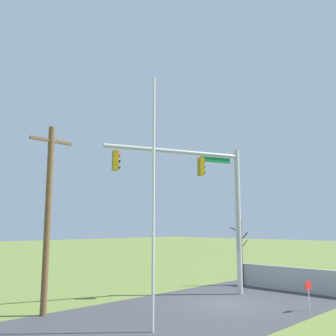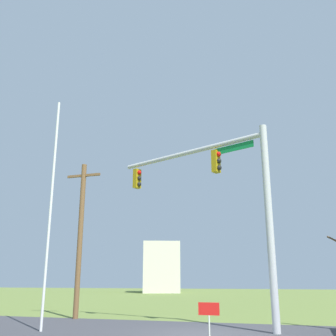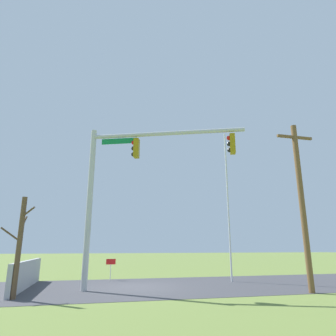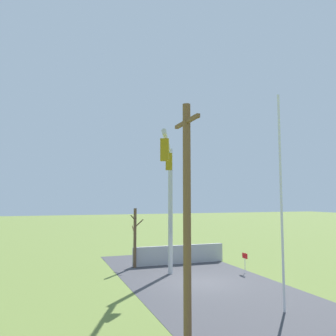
{
  "view_description": "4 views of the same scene",
  "coord_description": "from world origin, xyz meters",
  "px_view_note": "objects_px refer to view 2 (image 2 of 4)",
  "views": [
    {
      "loc": [
        -14.78,
        -10.79,
        3.53
      ],
      "look_at": [
        -0.59,
        3.16,
        6.61
      ],
      "focal_mm": 40.31,
      "sensor_mm": 36.0,
      "label": 1
    },
    {
      "loc": [
        3.47,
        -14.36,
        1.77
      ],
      "look_at": [
        -1.68,
        1.63,
        6.51
      ],
      "focal_mm": 42.8,
      "sensor_mm": 36.0,
      "label": 2
    },
    {
      "loc": [
        2.29,
        15.79,
        1.94
      ],
      "look_at": [
        -0.95,
        2.65,
        5.48
      ],
      "focal_mm": 32.22,
      "sensor_mm": 36.0,
      "label": 3
    },
    {
      "loc": [
        -17.37,
        8.1,
        4.58
      ],
      "look_at": [
        -1.67,
        2.52,
        6.08
      ],
      "focal_mm": 36.29,
      "sensor_mm": 36.0,
      "label": 4
    }
  ],
  "objects_px": {
    "open_sign": "(209,315)",
    "flagpole": "(51,208)",
    "signal_mast": "(224,190)",
    "utility_pole": "(80,235)",
    "distant_building": "(161,268)"
  },
  "relations": [
    {
      "from": "utility_pole",
      "to": "distant_building",
      "type": "relative_size",
      "value": 0.83
    },
    {
      "from": "open_sign",
      "to": "flagpole",
      "type": "bearing_deg",
      "value": 160.2
    },
    {
      "from": "utility_pole",
      "to": "open_sign",
      "type": "bearing_deg",
      "value": -41.68
    },
    {
      "from": "utility_pole",
      "to": "distant_building",
      "type": "height_order",
      "value": "utility_pole"
    },
    {
      "from": "utility_pole",
      "to": "signal_mast",
      "type": "bearing_deg",
      "value": -15.65
    },
    {
      "from": "open_sign",
      "to": "distant_building",
      "type": "distance_m",
      "value": 54.02
    },
    {
      "from": "utility_pole",
      "to": "distant_building",
      "type": "distance_m",
      "value": 44.61
    },
    {
      "from": "open_sign",
      "to": "distant_building",
      "type": "height_order",
      "value": "distant_building"
    },
    {
      "from": "signal_mast",
      "to": "flagpole",
      "type": "height_order",
      "value": "flagpole"
    },
    {
      "from": "signal_mast",
      "to": "flagpole",
      "type": "bearing_deg",
      "value": -157.35
    },
    {
      "from": "flagpole",
      "to": "open_sign",
      "type": "height_order",
      "value": "flagpole"
    },
    {
      "from": "utility_pole",
      "to": "distant_building",
      "type": "bearing_deg",
      "value": 103.58
    },
    {
      "from": "signal_mast",
      "to": "open_sign",
      "type": "relative_size",
      "value": 6.3
    },
    {
      "from": "flagpole",
      "to": "open_sign",
      "type": "distance_m",
      "value": 7.99
    },
    {
      "from": "utility_pole",
      "to": "open_sign",
      "type": "xyz_separation_m",
      "value": [
        8.16,
        -7.26,
        -3.12
      ]
    }
  ]
}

